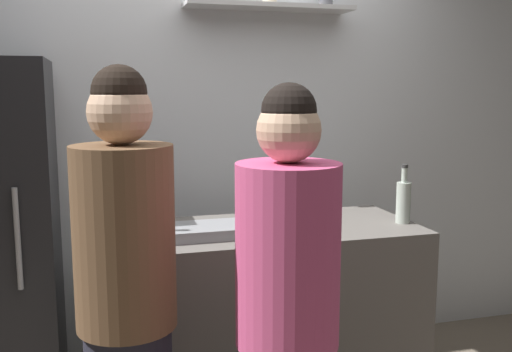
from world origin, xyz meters
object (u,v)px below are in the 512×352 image
Objects in this scene: water_bottle_plastic at (272,206)px; baking_pan at (205,231)px; utensil_holder at (292,207)px; person_brown_jacket at (127,314)px; wine_bottle_pale_glass at (403,201)px; wine_bottle_green_glass at (128,214)px; person_pink_top at (287,333)px.

baking_pan is at bearing -166.78° from water_bottle_plastic.
person_brown_jacket reaches higher than utensil_holder.
wine_bottle_green_glass is at bearing -179.49° from wine_bottle_pale_glass.
wine_bottle_pale_glass is at bearing 0.51° from wine_bottle_green_glass.
utensil_holder is at bearing 159.33° from person_pink_top.
baking_pan is 1.17× the size of wine_bottle_pale_glass.
wine_bottle_green_glass is 0.21× the size of person_pink_top.
utensil_holder is 0.91× the size of water_bottle_plastic.
person_brown_jacket reaches higher than wine_bottle_pale_glass.
utensil_holder is 0.75× the size of wine_bottle_pale_glass.
baking_pan is 1.42× the size of water_bottle_plastic.
wine_bottle_pale_glass is 0.17× the size of person_brown_jacket.
utensil_holder is 1.10m from person_pink_top.
person_pink_top reaches higher than wine_bottle_green_glass.
utensil_holder is at bearing 45.74° from water_bottle_plastic.
water_bottle_plastic is 0.91m from person_pink_top.
wine_bottle_pale_glass is (0.99, -0.01, 0.09)m from baking_pan.
baking_pan is 0.20× the size of person_brown_jacket.
water_bottle_plastic is 0.98m from person_brown_jacket.
water_bottle_plastic is (-0.65, 0.09, -0.01)m from wine_bottle_pale_glass.
person_pink_top is (0.12, -0.77, -0.17)m from baking_pan.
water_bottle_plastic is (0.34, 0.08, 0.08)m from baking_pan.
wine_bottle_pale_glass is 0.65m from water_bottle_plastic.
wine_bottle_pale_glass is 1.49m from person_brown_jacket.
person_brown_jacket is at bearing -137.84° from utensil_holder.
baking_pan is at bearing -171.48° from person_pink_top.
wine_bottle_pale_glass reaches higher than baking_pan.
person_pink_top is (-0.86, -0.77, -0.25)m from wine_bottle_pale_glass.
water_bottle_plastic is at bearing 8.24° from wine_bottle_green_glass.
water_bottle_plastic reaches higher than utensil_holder.
wine_bottle_pale_glass is 0.18× the size of person_pink_top.
person_pink_top is (0.50, -0.22, -0.03)m from person_brown_jacket.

